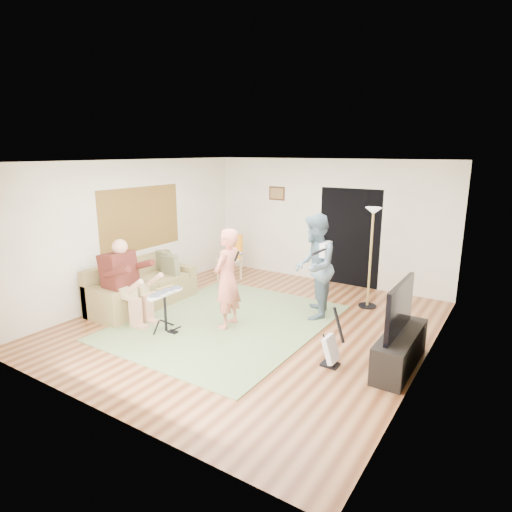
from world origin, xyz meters
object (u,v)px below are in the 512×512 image
at_px(sofa, 140,291).
at_px(guitar_spare, 331,349).
at_px(guitarist, 314,266).
at_px(torchiere_lamp, 372,240).
at_px(drum_kit, 165,314).
at_px(singer, 227,279).
at_px(tv_cabinet, 400,350).
at_px(dining_chair, 230,264).
at_px(television, 400,307).

xyz_separation_m(sofa, guitar_spare, (4.00, -0.27, -0.04)).
relative_size(guitarist, torchiere_lamp, 0.98).
height_order(guitarist, torchiere_lamp, torchiere_lamp).
bearing_deg(guitar_spare, torchiere_lamp, 97.49).
xyz_separation_m(drum_kit, guitarist, (1.72, 1.89, 0.61)).
bearing_deg(singer, tv_cabinet, 87.04).
distance_m(guitarist, dining_chair, 2.81).
relative_size(singer, television, 1.46).
xyz_separation_m(drum_kit, tv_cabinet, (3.50, 0.85, -0.06)).
bearing_deg(torchiere_lamp, singer, -127.20).
bearing_deg(guitarist, tv_cabinet, 39.19).
bearing_deg(tv_cabinet, torchiere_lamp, 118.75).
relative_size(guitarist, tv_cabinet, 1.31).
xyz_separation_m(guitarist, guitar_spare, (0.99, -1.51, -0.67)).
relative_size(singer, dining_chair, 1.62).
bearing_deg(dining_chair, sofa, -101.81).
bearing_deg(drum_kit, sofa, 153.32).
relative_size(guitar_spare, torchiere_lamp, 0.46).
xyz_separation_m(sofa, torchiere_lamp, (3.67, 2.24, 1.00)).
xyz_separation_m(singer, dining_chair, (-1.56, 2.22, -0.47)).
xyz_separation_m(guitar_spare, torchiere_lamp, (-0.33, 2.51, 1.04)).
bearing_deg(television, dining_chair, 154.13).
xyz_separation_m(drum_kit, guitar_spare, (2.71, 0.38, -0.06)).
bearing_deg(torchiere_lamp, guitarist, -123.59).
bearing_deg(sofa, torchiere_lamp, 31.38).
bearing_deg(tv_cabinet, sofa, -177.63).
bearing_deg(television, guitar_spare, -147.75).
bearing_deg(drum_kit, torchiere_lamp, 50.53).
relative_size(guitarist, guitar_spare, 2.13).
relative_size(guitar_spare, dining_chair, 0.84).
xyz_separation_m(guitar_spare, dining_chair, (-3.54, 2.55, 0.12)).
distance_m(singer, television, 2.73).
distance_m(drum_kit, singer, 1.14).
distance_m(singer, guitarist, 1.55).
bearing_deg(torchiere_lamp, dining_chair, 179.35).
distance_m(sofa, dining_chair, 2.32).
height_order(sofa, singer, singer).
xyz_separation_m(sofa, dining_chair, (0.46, 2.28, 0.08)).
height_order(drum_kit, guitarist, guitarist).
height_order(drum_kit, television, television).
bearing_deg(guitarist, singer, -60.37).
height_order(guitarist, dining_chair, guitarist).
distance_m(dining_chair, tv_cabinet, 4.81).
bearing_deg(torchiere_lamp, guitar_spare, -82.51).
bearing_deg(singer, drum_kit, -51.53).
height_order(sofa, guitarist, guitarist).
relative_size(drum_kit, singer, 0.42).
bearing_deg(drum_kit, singer, 44.35).
bearing_deg(sofa, television, 2.40).
relative_size(singer, guitar_spare, 1.94).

